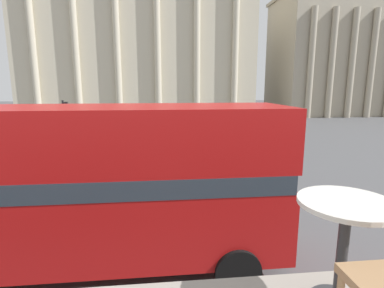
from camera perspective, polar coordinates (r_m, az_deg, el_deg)
double_decker_bus at (r=7.95m, az=-19.90°, el=-7.07°), size 10.08×2.69×4.30m
cafe_dining_table at (r=2.20m, az=27.06°, el=-14.39°), size 0.60×0.60×0.73m
plaza_building_left at (r=50.02m, az=-9.84°, el=18.64°), size 34.33×14.16×23.19m
plaza_building_right at (r=59.50m, az=27.40°, el=14.49°), size 24.77×13.50×19.34m
traffic_light_near at (r=12.76m, az=-13.86°, el=-0.53°), size 0.42×0.24×3.51m
traffic_light_mid at (r=20.01m, az=-22.94°, el=3.76°), size 0.42×0.24×3.94m
car_white at (r=28.52m, az=-15.89°, el=2.32°), size 4.20×1.93×1.35m
car_navy at (r=23.53m, az=-7.18°, el=0.90°), size 4.20×1.93×1.35m
pedestrian_black at (r=26.47m, az=12.36°, el=2.31°), size 0.32×0.32×1.59m
pedestrian_yellow at (r=17.76m, az=-13.68°, el=-1.53°), size 0.32×0.32×1.78m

